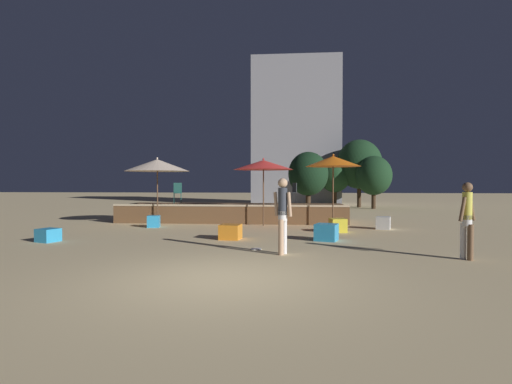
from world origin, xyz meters
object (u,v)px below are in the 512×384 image
patio_umbrella_0 (157,165)px  bistro_chair_0 (293,190)px  cube_seat_0 (230,232)px  person_1 (467,218)px  cube_seat_1 (338,225)px  patio_umbrella_2 (263,165)px  background_tree_2 (308,174)px  person_0 (283,212)px  bistro_chair_1 (178,191)px  background_tree_3 (335,175)px  patio_umbrella_1 (333,161)px  cube_seat_2 (48,235)px  cube_seat_3 (154,221)px  background_tree_1 (359,164)px  cube_seat_4 (383,223)px  background_tree_0 (374,176)px  frisbee_disc (256,249)px  cube_seat_5 (326,232)px

patio_umbrella_0 → bistro_chair_0: patio_umbrella_0 is taller
cube_seat_0 → person_1: (5.77, -2.75, 0.72)m
cube_seat_1 → bistro_chair_0: 5.02m
person_1 → bistro_chair_0: (-3.82, 9.41, 0.42)m
patio_umbrella_2 → background_tree_2: 7.01m
background_tree_2 → person_0: bearing=-95.2°
patio_umbrella_2 → cube_seat_0: bearing=-101.0°
bistro_chair_1 → background_tree_3: (8.06, 11.12, 0.89)m
person_0 → bistro_chair_1: 9.01m
patio_umbrella_1 → person_1: 7.03m
person_0 → background_tree_2: background_tree_2 is taller
patio_umbrella_0 → person_1: (9.47, -6.88, -1.50)m
patio_umbrella_1 → patio_umbrella_2: bearing=177.3°
cube_seat_2 → bistro_chair_1: 6.62m
cube_seat_1 → bistro_chair_0: bearing=108.2°
person_1 → background_tree_2: 13.66m
person_0 → background_tree_3: background_tree_3 is taller
cube_seat_3 → background_tree_2: 10.01m
cube_seat_1 → background_tree_1: bearing=77.7°
cube_seat_1 → cube_seat_3: bearing=172.1°
patio_umbrella_0 → cube_seat_2: 5.80m
bistro_chair_1 → person_1: bearing=-54.7°
person_1 → bistro_chair_1: (-8.91, 7.94, 0.42)m
cube_seat_2 → cube_seat_4: cube_seat_4 is taller
bistro_chair_0 → background_tree_2: size_ratio=0.26×
background_tree_0 → background_tree_2: (-4.47, -4.26, 0.03)m
bistro_chair_1 → frisbee_disc: bearing=-72.8°
person_0 → person_1: 4.14m
patio_umbrella_2 → bistro_chair_1: patio_umbrella_2 is taller
cube_seat_2 → bistro_chair_0: (7.18, 7.64, 1.17)m
patio_umbrella_1 → bistro_chair_1: (-6.62, 1.48, -1.19)m
cube_seat_0 → background_tree_3: (4.92, 16.31, 2.03)m
cube_seat_1 → cube_seat_4: cube_seat_1 is taller
bistro_chair_1 → background_tree_3: bearing=41.0°
patio_umbrella_0 → cube_seat_3: 2.52m
patio_umbrella_2 → frisbee_disc: (0.20, -5.68, -2.41)m
bistro_chair_1 → background_tree_0: 14.20m
patio_umbrella_2 → background_tree_3: bearing=71.5°
cube_seat_5 → background_tree_0: size_ratio=0.22×
patio_umbrella_1 → cube_seat_3: 7.35m
background_tree_0 → background_tree_3: 2.81m
cube_seat_0 → frisbee_disc: 2.08m
person_0 → person_1: (4.13, -0.31, -0.08)m
cube_seat_4 → background_tree_3: background_tree_3 is taller
cube_seat_2 → person_1: (11.00, -1.76, 0.75)m
person_1 → background_tree_0: 17.65m
patio_umbrella_2 → person_1: patio_umbrella_2 is taller
background_tree_0 → frisbee_disc: bearing=-110.8°
cube_seat_2 → person_1: size_ratio=0.38×
patio_umbrella_1 → frisbee_disc: (-2.53, -5.55, -2.54)m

